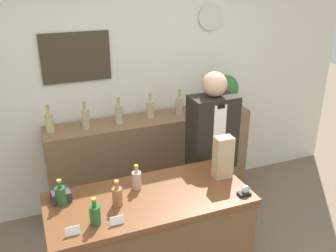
# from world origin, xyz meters

# --- Properties ---
(back_wall) EXTENTS (5.20, 0.09, 2.70)m
(back_wall) POSITION_xyz_m (-0.00, 2.00, 1.35)
(back_wall) COLOR silver
(back_wall) RESTS_ON ground_plane
(back_shelf) EXTENTS (2.14, 0.39, 1.01)m
(back_shelf) POSITION_xyz_m (0.10, 1.74, 0.51)
(back_shelf) COLOR brown
(back_shelf) RESTS_ON ground_plane
(display_counter) EXTENTS (1.46, 0.66, 0.92)m
(display_counter) POSITION_xyz_m (-0.34, 0.53, 0.46)
(display_counter) COLOR brown
(display_counter) RESTS_ON ground_plane
(shopkeeper) EXTENTS (0.41, 0.26, 1.64)m
(shopkeeper) POSITION_xyz_m (0.43, 1.05, 0.82)
(shopkeeper) COLOR black
(shopkeeper) RESTS_ON ground_plane
(potted_plant) EXTENTS (0.28, 0.28, 0.36)m
(potted_plant) POSITION_xyz_m (0.97, 1.76, 1.22)
(potted_plant) COLOR #9E998E
(potted_plant) RESTS_ON back_shelf
(paper_bag) EXTENTS (0.14, 0.10, 0.34)m
(paper_bag) POSITION_xyz_m (0.28, 0.58, 1.09)
(paper_bag) COLOR tan
(paper_bag) RESTS_ON display_counter
(tape_dispenser) EXTENTS (0.09, 0.06, 0.07)m
(tape_dispenser) POSITION_xyz_m (0.30, 0.30, 0.94)
(tape_dispenser) COLOR black
(tape_dispenser) RESTS_ON display_counter
(price_card_left) EXTENTS (0.09, 0.02, 0.06)m
(price_card_left) POSITION_xyz_m (-0.91, 0.31, 0.95)
(price_card_left) COLOR white
(price_card_left) RESTS_ON display_counter
(price_card_right) EXTENTS (0.09, 0.02, 0.06)m
(price_card_right) POSITION_xyz_m (-0.64, 0.31, 0.95)
(price_card_right) COLOR white
(price_card_right) RESTS_ON display_counter
(gift_box) EXTENTS (0.14, 0.15, 0.07)m
(gift_box) POSITION_xyz_m (-0.93, 0.73, 0.96)
(gift_box) COLOR #2D2D33
(gift_box) RESTS_ON display_counter
(counter_bottle_0) EXTENTS (0.07, 0.07, 0.19)m
(counter_bottle_0) POSITION_xyz_m (-0.94, 0.67, 0.99)
(counter_bottle_0) COLOR #29572B
(counter_bottle_0) RESTS_ON display_counter
(counter_bottle_1) EXTENTS (0.07, 0.07, 0.19)m
(counter_bottle_1) POSITION_xyz_m (-0.76, 0.36, 0.99)
(counter_bottle_1) COLOR #275927
(counter_bottle_1) RESTS_ON display_counter
(counter_bottle_2) EXTENTS (0.07, 0.07, 0.19)m
(counter_bottle_2) POSITION_xyz_m (-0.58, 0.52, 0.99)
(counter_bottle_2) COLOR #996140
(counter_bottle_2) RESTS_ON display_counter
(counter_bottle_3) EXTENTS (0.07, 0.07, 0.19)m
(counter_bottle_3) POSITION_xyz_m (-0.39, 0.67, 0.99)
(counter_bottle_3) COLOR tan
(counter_bottle_3) RESTS_ON display_counter
(shelf_bottle_0) EXTENTS (0.08, 0.08, 0.27)m
(shelf_bottle_0) POSITION_xyz_m (-0.89, 1.76, 1.11)
(shelf_bottle_0) COLOR tan
(shelf_bottle_0) RESTS_ON back_shelf
(shelf_bottle_1) EXTENTS (0.08, 0.08, 0.27)m
(shelf_bottle_1) POSITION_xyz_m (-0.56, 1.73, 1.11)
(shelf_bottle_1) COLOR tan
(shelf_bottle_1) RESTS_ON back_shelf
(shelf_bottle_2) EXTENTS (0.08, 0.08, 0.27)m
(shelf_bottle_2) POSITION_xyz_m (-0.24, 1.73, 1.11)
(shelf_bottle_2) COLOR tan
(shelf_bottle_2) RESTS_ON back_shelf
(shelf_bottle_3) EXTENTS (0.08, 0.08, 0.27)m
(shelf_bottle_3) POSITION_xyz_m (0.09, 1.74, 1.11)
(shelf_bottle_3) COLOR tan
(shelf_bottle_3) RESTS_ON back_shelf
(shelf_bottle_4) EXTENTS (0.08, 0.08, 0.27)m
(shelf_bottle_4) POSITION_xyz_m (0.42, 1.75, 1.11)
(shelf_bottle_4) COLOR tan
(shelf_bottle_4) RESTS_ON back_shelf
(shelf_bottle_5) EXTENTS (0.08, 0.08, 0.27)m
(shelf_bottle_5) POSITION_xyz_m (0.75, 1.74, 1.11)
(shelf_bottle_5) COLOR tan
(shelf_bottle_5) RESTS_ON back_shelf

